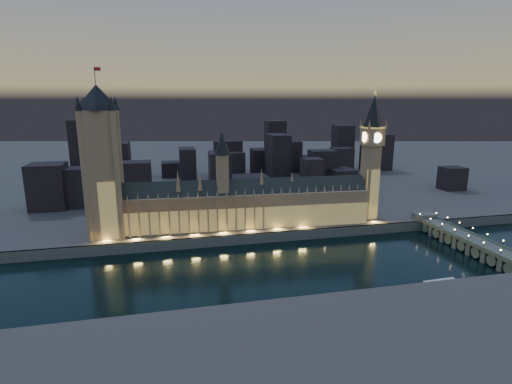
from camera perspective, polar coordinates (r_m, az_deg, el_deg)
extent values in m
plane|color=black|center=(278.79, 1.51, -10.21)|extent=(2000.00, 2000.00, 0.00)
cube|color=#4D3843|center=(778.00, -7.96, 5.11)|extent=(2000.00, 960.00, 8.00)
cube|color=#4A4D55|center=(314.46, -0.33, -6.66)|extent=(2000.00, 2.50, 8.00)
cube|color=#8F7F5E|center=(328.43, -1.26, -2.50)|extent=(200.75, 30.07, 28.00)
cube|color=tan|center=(320.19, -0.88, -3.84)|extent=(200.00, 0.50, 18.00)
cube|color=black|center=(324.28, -1.27, 0.39)|extent=(200.57, 26.34, 16.26)
cube|color=#8F7F5E|center=(318.39, -4.82, 2.50)|extent=(9.00, 9.00, 32.00)
cone|color=black|center=(314.78, -4.90, 6.98)|extent=(13.00, 13.00, 18.00)
cube|color=#8F7F5E|center=(314.45, -19.05, -3.95)|extent=(1.20, 1.20, 28.00)
cone|color=#8F7F5E|center=(310.69, -19.27, -0.91)|extent=(2.00, 2.00, 6.00)
cube|color=#8F7F5E|center=(313.66, -17.71, -3.89)|extent=(1.20, 1.20, 28.00)
cone|color=#8F7F5E|center=(309.89, -17.91, -0.85)|extent=(2.00, 2.00, 6.00)
cube|color=#8F7F5E|center=(313.03, -16.36, -3.83)|extent=(1.20, 1.20, 28.00)
cone|color=#8F7F5E|center=(309.26, -16.55, -0.78)|extent=(2.00, 2.00, 6.00)
cube|color=#8F7F5E|center=(312.59, -15.00, -3.77)|extent=(1.20, 1.20, 28.00)
cone|color=#8F7F5E|center=(308.81, -15.18, -0.72)|extent=(2.00, 2.00, 6.00)
cube|color=#8F7F5E|center=(312.32, -13.64, -3.70)|extent=(1.20, 1.20, 28.00)
cone|color=#8F7F5E|center=(308.53, -13.81, -0.65)|extent=(2.00, 2.00, 6.00)
cube|color=#8F7F5E|center=(312.22, -12.28, -3.64)|extent=(1.20, 1.20, 28.00)
cone|color=#8F7F5E|center=(308.44, -12.43, -0.58)|extent=(2.00, 2.00, 6.00)
cube|color=#8F7F5E|center=(312.30, -10.92, -3.57)|extent=(1.20, 1.20, 28.00)
cone|color=#8F7F5E|center=(308.52, -11.06, -0.51)|extent=(2.00, 2.00, 6.00)
cube|color=#8F7F5E|center=(312.56, -9.56, -3.50)|extent=(1.20, 1.20, 28.00)
cone|color=#8F7F5E|center=(308.78, -9.69, -0.44)|extent=(2.00, 2.00, 6.00)
cube|color=#8F7F5E|center=(312.99, -8.21, -3.43)|extent=(1.20, 1.20, 28.00)
cone|color=#8F7F5E|center=(309.21, -8.32, -0.37)|extent=(2.00, 2.00, 6.00)
cube|color=#8F7F5E|center=(313.59, -6.86, -3.35)|extent=(1.20, 1.20, 28.00)
cone|color=#8F7F5E|center=(309.82, -6.95, -0.30)|extent=(2.00, 2.00, 6.00)
cube|color=#8F7F5E|center=(314.37, -5.51, -3.28)|extent=(1.20, 1.20, 28.00)
cone|color=#8F7F5E|center=(310.61, -5.59, -0.23)|extent=(2.00, 2.00, 6.00)
cube|color=#8F7F5E|center=(315.32, -4.17, -3.20)|extent=(1.20, 1.20, 28.00)
cone|color=#8F7F5E|center=(311.57, -4.24, -0.17)|extent=(2.00, 2.00, 6.00)
cube|color=#8F7F5E|center=(316.44, -2.85, -3.12)|extent=(1.20, 1.20, 28.00)
cone|color=#8F7F5E|center=(312.71, -2.90, -0.10)|extent=(2.00, 2.00, 6.00)
cube|color=#8F7F5E|center=(317.73, -1.53, -3.04)|extent=(1.20, 1.20, 28.00)
cone|color=#8F7F5E|center=(314.01, -1.57, -0.03)|extent=(2.00, 2.00, 6.00)
cube|color=#8F7F5E|center=(319.19, -0.22, -2.96)|extent=(1.20, 1.20, 28.00)
cone|color=#8F7F5E|center=(315.49, -0.25, 0.04)|extent=(2.00, 2.00, 6.00)
cube|color=#8F7F5E|center=(320.81, 1.07, -2.88)|extent=(1.20, 1.20, 28.00)
cone|color=#8F7F5E|center=(317.13, 1.06, 0.10)|extent=(2.00, 2.00, 6.00)
cube|color=#8F7F5E|center=(322.60, 2.35, -2.80)|extent=(1.20, 1.20, 28.00)
cone|color=#8F7F5E|center=(318.93, 2.35, 0.17)|extent=(2.00, 2.00, 6.00)
cube|color=#8F7F5E|center=(324.54, 3.61, -2.72)|extent=(1.20, 1.20, 28.00)
cone|color=#8F7F5E|center=(320.90, 3.63, 0.23)|extent=(2.00, 2.00, 6.00)
cube|color=#8F7F5E|center=(326.64, 4.86, -2.63)|extent=(1.20, 1.20, 28.00)
cone|color=#8F7F5E|center=(323.02, 4.89, 0.30)|extent=(2.00, 2.00, 6.00)
cube|color=#8F7F5E|center=(328.89, 6.09, -2.55)|extent=(1.20, 1.20, 28.00)
cone|color=#8F7F5E|center=(325.30, 6.13, 0.36)|extent=(2.00, 2.00, 6.00)
cube|color=#8F7F5E|center=(331.29, 7.31, -2.47)|extent=(1.20, 1.20, 28.00)
cone|color=#8F7F5E|center=(327.73, 7.36, 0.42)|extent=(2.00, 2.00, 6.00)
cube|color=#8F7F5E|center=(333.84, 8.51, -2.39)|extent=(1.20, 1.20, 28.00)
cone|color=#8F7F5E|center=(330.31, 8.57, 0.48)|extent=(2.00, 2.00, 6.00)
cube|color=#8F7F5E|center=(336.54, 9.68, -2.30)|extent=(1.20, 1.20, 28.00)
cone|color=#8F7F5E|center=(333.03, 9.76, 0.54)|extent=(2.00, 2.00, 6.00)
cube|color=#8F7F5E|center=(339.37, 10.84, -2.22)|extent=(1.20, 1.20, 28.00)
cone|color=#8F7F5E|center=(335.89, 10.92, 0.60)|extent=(2.00, 2.00, 6.00)
cube|color=#8F7F5E|center=(342.34, 11.98, -2.14)|extent=(1.20, 1.20, 28.00)
cone|color=#8F7F5E|center=(338.89, 12.07, 0.66)|extent=(2.00, 2.00, 6.00)
cube|color=#8F7F5E|center=(345.45, 13.10, -2.06)|extent=(1.20, 1.20, 28.00)
cone|color=#8F7F5E|center=(342.03, 13.20, 0.72)|extent=(2.00, 2.00, 6.00)
cube|color=#8F7F5E|center=(348.68, 14.20, -1.98)|extent=(1.20, 1.20, 28.00)
cone|color=#8F7F5E|center=(345.29, 14.31, 0.77)|extent=(2.00, 2.00, 6.00)
cube|color=#8F7F5E|center=(352.04, 15.27, -1.90)|extent=(1.20, 1.20, 28.00)
cone|color=#8F7F5E|center=(348.69, 15.39, 0.82)|extent=(2.00, 2.00, 6.00)
cone|color=#8F7F5E|center=(316.18, -11.10, 1.67)|extent=(4.40, 4.40, 18.00)
cone|color=#8F7F5E|center=(317.44, -8.02, 1.47)|extent=(4.40, 4.40, 14.00)
cone|color=#8F7F5E|center=(324.97, 0.80, 2.04)|extent=(4.40, 4.40, 16.00)
cone|color=#8F7F5E|center=(332.29, 5.16, 1.89)|extent=(4.40, 4.40, 12.00)
cube|color=#8F7F5E|center=(318.35, -20.95, 2.29)|extent=(24.30, 24.30, 94.66)
cube|color=tan|center=(312.96, -20.85, -2.65)|extent=(22.00, 0.50, 44.00)
cone|color=black|center=(313.58, -21.80, 12.44)|extent=(31.68, 31.68, 18.00)
cylinder|color=black|center=(314.01, -22.04, 15.17)|extent=(0.50, 0.50, 12.00)
cube|color=red|center=(313.96, -21.70, 16.02)|extent=(4.00, 0.15, 2.50)
cylinder|color=#8F7F5E|center=(309.50, -23.23, 1.80)|extent=(4.40, 4.40, 94.66)
cone|color=black|center=(304.60, -24.13, 11.49)|extent=(5.20, 5.20, 10.00)
cylinder|color=#8F7F5E|center=(330.81, -22.57, 2.53)|extent=(4.40, 4.40, 94.66)
cone|color=black|center=(326.23, -23.39, 11.59)|extent=(5.20, 5.20, 10.00)
cylinder|color=#8F7F5E|center=(306.17, -19.19, 2.02)|extent=(4.40, 4.40, 94.66)
cone|color=black|center=(301.22, -19.94, 11.84)|extent=(5.20, 5.20, 10.00)
cylinder|color=#8F7F5E|center=(327.69, -18.79, 2.74)|extent=(4.40, 4.40, 94.66)
cone|color=black|center=(323.08, -19.48, 11.90)|extent=(5.20, 5.20, 10.00)
cube|color=#8F7F5E|center=(361.23, 15.90, 1.36)|extent=(13.71, 13.71, 63.95)
cube|color=tan|center=(358.02, 16.27, -0.40)|extent=(12.00, 0.50, 44.00)
cube|color=#8F7F5E|center=(355.69, 16.29, 7.56)|extent=(15.00, 15.00, 14.51)
cube|color=#F2C64C|center=(355.09, 16.38, 8.82)|extent=(15.75, 15.75, 1.20)
cone|color=black|center=(354.46, 16.52, 11.01)|extent=(18.00, 18.00, 26.00)
sphere|color=#F2C64C|center=(354.37, 16.67, 13.35)|extent=(2.80, 2.80, 2.80)
cylinder|color=#F2C64C|center=(354.41, 16.70, 13.75)|extent=(0.40, 0.40, 5.00)
cylinder|color=#FFF2BF|center=(348.95, 16.91, 7.43)|extent=(8.40, 0.50, 8.40)
cylinder|color=#FFF2BF|center=(362.46, 15.70, 7.69)|extent=(8.40, 0.50, 8.40)
cylinder|color=#FFF2BF|center=(352.02, 15.18, 7.58)|extent=(0.50, 8.40, 8.40)
cylinder|color=#FFF2BF|center=(359.49, 17.39, 7.54)|extent=(0.50, 8.40, 8.40)
cone|color=#8F7F5E|center=(344.72, 15.91, 9.31)|extent=(2.60, 2.60, 8.00)
cone|color=#8F7F5E|center=(357.96, 14.76, 9.50)|extent=(2.60, 2.60, 8.00)
cone|color=#8F7F5E|center=(352.10, 18.09, 9.23)|extent=(2.60, 2.60, 8.00)
cone|color=#8F7F5E|center=(365.07, 16.88, 9.43)|extent=(2.60, 2.60, 8.00)
cube|color=#4A4D55|center=(337.18, 28.24, -5.91)|extent=(16.67, 100.00, 1.60)
cube|color=#43544E|center=(331.72, 27.23, -5.84)|extent=(0.80, 100.00, 1.60)
cube|color=#43544E|center=(341.92, 29.28, -5.53)|extent=(0.80, 100.00, 1.60)
cube|color=#4A4D55|center=(378.23, 22.85, -3.53)|extent=(16.67, 12.00, 9.50)
cube|color=#4A4D55|center=(314.68, 32.38, -8.71)|extent=(15.00, 4.00, 9.50)
cylinder|color=black|center=(306.52, 31.51, -7.48)|extent=(0.30, 0.30, 4.40)
sphere|color=#FFD88C|center=(305.79, 31.56, -7.07)|extent=(1.00, 1.00, 1.00)
cube|color=#4A4D55|center=(324.05, 30.61, -7.89)|extent=(15.00, 4.00, 9.50)
cylinder|color=black|center=(316.13, 29.73, -6.67)|extent=(0.30, 0.30, 4.40)
sphere|color=#FFD88C|center=(315.43, 29.77, -6.28)|extent=(1.00, 1.00, 1.00)
cylinder|color=black|center=(326.82, 31.80, -6.32)|extent=(0.30, 0.30, 4.40)
sphere|color=#FFD88C|center=(326.14, 31.85, -5.93)|extent=(1.00, 1.00, 1.00)
cube|color=#4A4D55|center=(333.77, 28.94, -7.11)|extent=(15.00, 4.00, 9.50)
cylinder|color=black|center=(326.09, 28.05, -5.91)|extent=(0.30, 0.30, 4.40)
sphere|color=#FFD88C|center=(325.41, 28.10, -5.53)|extent=(1.00, 1.00, 1.00)
cylinder|color=black|center=(336.46, 30.12, -5.59)|extent=(0.30, 0.30, 4.40)
sphere|color=#FFD88C|center=(335.80, 30.16, -5.22)|extent=(1.00, 1.00, 1.00)
cube|color=#4A4D55|center=(343.81, 27.38, -6.37)|extent=(15.00, 4.00, 9.50)
cylinder|color=black|center=(336.36, 26.49, -5.19)|extent=(0.30, 0.30, 4.40)
sphere|color=#FFD88C|center=(335.70, 26.53, -4.82)|extent=(1.00, 1.00, 1.00)
cylinder|color=black|center=(346.42, 28.54, -4.91)|extent=(0.30, 0.30, 4.40)
sphere|color=#FFD88C|center=(345.78, 28.58, -4.55)|extent=(1.00, 1.00, 1.00)
cube|color=#4A4D55|center=(354.14, 25.91, -5.67)|extent=(15.00, 4.00, 9.50)
cylinder|color=black|center=(346.91, 25.02, -4.51)|extent=(0.30, 0.30, 4.40)
sphere|color=#FFD88C|center=(346.27, 25.05, -4.15)|extent=(1.00, 1.00, 1.00)
cylinder|color=black|center=(356.68, 27.05, -4.26)|extent=(0.30, 0.30, 4.40)
sphere|color=#FFD88C|center=(356.05, 27.08, -3.91)|extent=(1.00, 1.00, 1.00)
cube|color=#4A4D55|center=(364.74, 24.53, -5.01)|extent=(15.00, 4.00, 9.50)
cylinder|color=black|center=(357.72, 23.64, -3.87)|extent=(0.30, 0.30, 4.40)
sphere|color=#FFD88C|center=(357.10, 23.67, -3.51)|extent=(1.00, 1.00, 1.00)
cylinder|color=black|center=(367.20, 25.64, -3.64)|extent=(0.30, 0.30, 4.40)
sphere|color=#FFD88C|center=(366.60, 25.68, -3.30)|extent=(1.00, 1.00, 1.00)
cube|color=#4A4D55|center=(375.59, 23.23, -4.38)|extent=(15.00, 4.00, 9.50)
cylinder|color=black|center=(368.77, 22.34, -3.26)|extent=(0.30, 0.30, 4.40)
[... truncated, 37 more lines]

